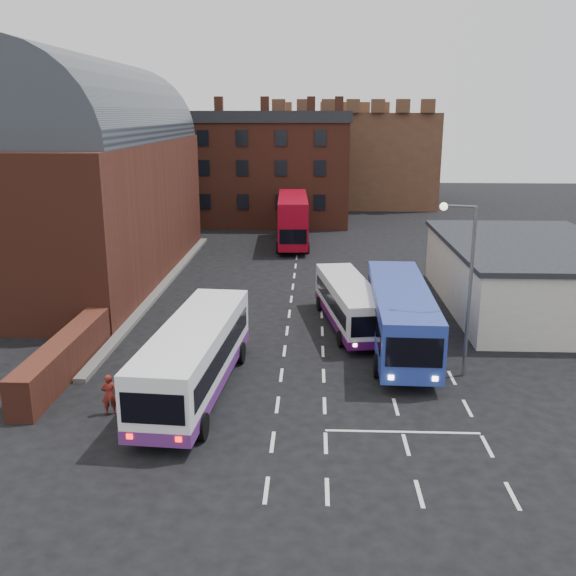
{
  "coord_description": "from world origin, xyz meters",
  "views": [
    {
      "loc": [
        1.48,
        -25.72,
        11.98
      ],
      "look_at": [
        0.0,
        10.0,
        2.2
      ],
      "focal_mm": 40.0,
      "sensor_mm": 36.0,
      "label": 1
    }
  ],
  "objects_px": {
    "bus_white_outbound": "(195,353)",
    "bus_white_inbound": "(349,301)",
    "pedestrian_red": "(109,394)",
    "pedestrian_beige": "(166,392)",
    "bus_red_double": "(293,219)",
    "street_lamp": "(465,274)",
    "bus_blue": "(400,313)"
  },
  "relations": [
    {
      "from": "bus_white_inbound",
      "to": "street_lamp",
      "type": "xyz_separation_m",
      "value": [
        4.8,
        -6.79,
        3.33
      ]
    },
    {
      "from": "bus_white_outbound",
      "to": "bus_red_double",
      "type": "relative_size",
      "value": 1.01
    },
    {
      "from": "pedestrian_red",
      "to": "pedestrian_beige",
      "type": "height_order",
      "value": "pedestrian_beige"
    },
    {
      "from": "bus_red_double",
      "to": "street_lamp",
      "type": "relative_size",
      "value": 1.42
    },
    {
      "from": "bus_white_inbound",
      "to": "pedestrian_red",
      "type": "height_order",
      "value": "bus_white_inbound"
    },
    {
      "from": "bus_white_inbound",
      "to": "bus_blue",
      "type": "relative_size",
      "value": 0.82
    },
    {
      "from": "bus_white_outbound",
      "to": "bus_white_inbound",
      "type": "xyz_separation_m",
      "value": [
        7.19,
        9.26,
        -0.29
      ]
    },
    {
      "from": "street_lamp",
      "to": "pedestrian_beige",
      "type": "bearing_deg",
      "value": -160.87
    },
    {
      "from": "bus_blue",
      "to": "bus_red_double",
      "type": "height_order",
      "value": "bus_red_double"
    },
    {
      "from": "bus_blue",
      "to": "pedestrian_beige",
      "type": "relative_size",
      "value": 6.85
    },
    {
      "from": "bus_white_outbound",
      "to": "pedestrian_beige",
      "type": "xyz_separation_m",
      "value": [
        -0.87,
        -1.99,
        -0.97
      ]
    },
    {
      "from": "bus_white_outbound",
      "to": "bus_red_double",
      "type": "height_order",
      "value": "bus_red_double"
    },
    {
      "from": "bus_blue",
      "to": "pedestrian_red",
      "type": "height_order",
      "value": "bus_blue"
    },
    {
      "from": "bus_white_inbound",
      "to": "pedestrian_beige",
      "type": "distance_m",
      "value": 13.85
    },
    {
      "from": "pedestrian_red",
      "to": "pedestrian_beige",
      "type": "relative_size",
      "value": 0.96
    },
    {
      "from": "bus_red_double",
      "to": "pedestrian_red",
      "type": "distance_m",
      "value": 35.82
    },
    {
      "from": "bus_red_double",
      "to": "street_lamp",
      "type": "distance_m",
      "value": 31.89
    },
    {
      "from": "pedestrian_beige",
      "to": "bus_white_outbound",
      "type": "bearing_deg",
      "value": -98.96
    },
    {
      "from": "bus_white_outbound",
      "to": "pedestrian_red",
      "type": "xyz_separation_m",
      "value": [
        -3.17,
        -2.22,
        -1.0
      ]
    },
    {
      "from": "street_lamp",
      "to": "pedestrian_red",
      "type": "distance_m",
      "value": 16.38
    },
    {
      "from": "street_lamp",
      "to": "pedestrian_red",
      "type": "height_order",
      "value": "street_lamp"
    },
    {
      "from": "street_lamp",
      "to": "pedestrian_beige",
      "type": "xyz_separation_m",
      "value": [
        -12.86,
        -4.46,
        -4.01
      ]
    },
    {
      "from": "pedestrian_beige",
      "to": "bus_blue",
      "type": "bearing_deg",
      "value": -128.51
    },
    {
      "from": "bus_blue",
      "to": "pedestrian_red",
      "type": "distance_m",
      "value": 15.24
    },
    {
      "from": "bus_white_inbound",
      "to": "bus_red_double",
      "type": "bearing_deg",
      "value": -89.74
    },
    {
      "from": "street_lamp",
      "to": "pedestrian_beige",
      "type": "height_order",
      "value": "street_lamp"
    },
    {
      "from": "bus_white_outbound",
      "to": "bus_blue",
      "type": "height_order",
      "value": "bus_blue"
    },
    {
      "from": "bus_blue",
      "to": "street_lamp",
      "type": "xyz_separation_m",
      "value": [
        2.33,
        -3.44,
        2.94
      ]
    },
    {
      "from": "street_lamp",
      "to": "bus_blue",
      "type": "bearing_deg",
      "value": 124.11
    },
    {
      "from": "pedestrian_red",
      "to": "bus_white_outbound",
      "type": "bearing_deg",
      "value": -163.26
    },
    {
      "from": "bus_white_inbound",
      "to": "bus_blue",
      "type": "height_order",
      "value": "bus_blue"
    },
    {
      "from": "bus_white_outbound",
      "to": "bus_blue",
      "type": "bearing_deg",
      "value": 35.76
    }
  ]
}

